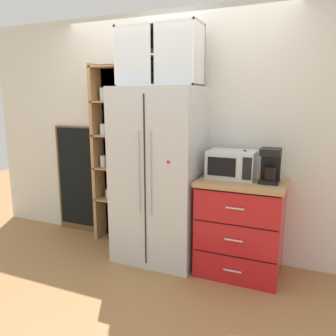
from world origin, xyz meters
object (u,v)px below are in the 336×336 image
(coffee_maker, at_px, (270,165))
(bottle_clear, at_px, (244,166))
(mug_cream, at_px, (244,175))
(chalkboard_menu, at_px, (78,179))
(refrigerator, at_px, (159,176))
(microwave, at_px, (232,164))

(coffee_maker, height_order, bottle_clear, coffee_maker)
(bottle_clear, bearing_deg, mug_cream, -84.94)
(coffee_maker, bearing_deg, mug_cream, 174.66)
(chalkboard_menu, bearing_deg, refrigerator, -13.04)
(coffee_maker, bearing_deg, chalkboard_menu, 173.65)
(microwave, relative_size, mug_cream, 4.10)
(microwave, xyz_separation_m, bottle_clear, (0.12, 0.00, -0.01))
(refrigerator, xyz_separation_m, bottle_clear, (0.84, 0.08, 0.15))
(bottle_clear, distance_m, chalkboard_menu, 2.14)
(refrigerator, bearing_deg, microwave, 5.66)
(mug_cream, height_order, chalkboard_menu, chalkboard_menu)
(microwave, xyz_separation_m, mug_cream, (0.12, -0.02, -0.09))
(bottle_clear, bearing_deg, chalkboard_menu, 174.20)
(coffee_maker, xyz_separation_m, mug_cream, (-0.24, 0.02, -0.11))
(refrigerator, relative_size, microwave, 4.02)
(mug_cream, distance_m, chalkboard_menu, 2.13)
(refrigerator, relative_size, mug_cream, 16.45)
(microwave, xyz_separation_m, coffee_maker, (0.35, -0.04, 0.03))
(bottle_clear, bearing_deg, microwave, -177.67)
(mug_cream, bearing_deg, bottle_clear, 95.06)
(coffee_maker, distance_m, bottle_clear, 0.25)
(refrigerator, distance_m, chalkboard_menu, 1.30)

